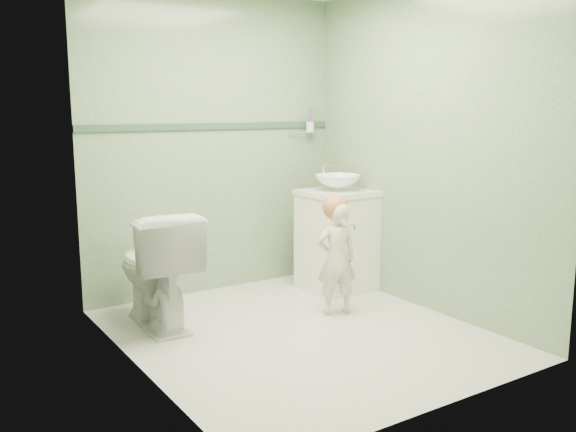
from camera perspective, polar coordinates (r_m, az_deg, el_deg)
ground at (r=4.25m, az=1.12°, el=-10.71°), size 2.50×2.50×0.00m
room_shell at (r=3.99m, az=1.18°, el=5.64°), size 2.50×2.54×2.40m
trim_stripe at (r=5.05m, az=-6.83°, el=8.19°), size 2.20×0.02×0.05m
vanity at (r=5.16m, az=4.49°, el=-2.38°), size 0.52×0.50×0.80m
counter at (r=5.08m, az=4.55°, el=2.13°), size 0.54×0.52×0.04m
basin at (r=5.07m, az=4.57°, el=3.07°), size 0.37×0.37×0.13m
faucet at (r=5.21m, az=3.33°, el=4.16°), size 0.03×0.13×0.18m
cup_holder at (r=5.46m, az=1.96°, el=8.20°), size 0.26×0.07×0.21m
toilet at (r=4.38m, az=-12.02°, el=-4.70°), size 0.49×0.82×0.82m
toddler at (r=4.53m, az=4.47°, el=-3.95°), size 0.34×0.27×0.83m
hair_cap at (r=4.48m, az=4.34°, el=0.82°), size 0.18×0.18×0.18m
teal_toothbrush at (r=4.39m, az=6.00°, el=-0.98°), size 0.11×0.14×0.08m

